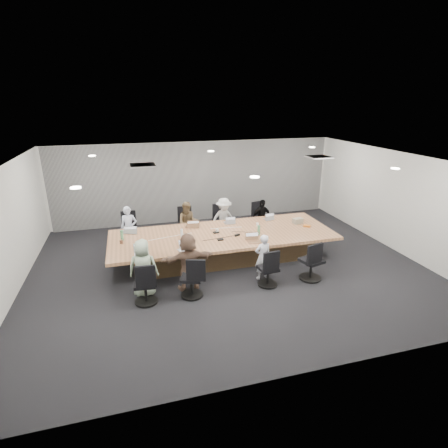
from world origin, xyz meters
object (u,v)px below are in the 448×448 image
object	(u,v)px
conference_table	(223,245)
chair_6	(268,271)
chair_5	(192,281)
bottle_green_left	(122,235)
laptop_2	(229,222)
laptop_5	(184,250)
canvas_bag	(298,221)
chair_3	(257,221)
person_3	(262,218)
chair_2	(221,224)
mug_brown	(121,242)
chair_0	(130,232)
laptop_4	(142,254)
laptop_1	(191,226)
bottle_clear	(182,233)
stapler	(237,235)
laptop_3	(268,219)
person_6	(263,257)
bottle_green_right	(259,230)
person_5	(188,262)
laptop_0	(129,232)
chair_7	(311,264)
chair_4	(145,287)
person_4	(143,268)
laptop_6	(255,242)
person_2	(224,219)
snack_packet	(307,226)
person_0	(129,228)
chair_1	(186,227)
person_1	(188,223)

from	to	relation	value
conference_table	chair_6	world-z (taller)	conference_table
chair_5	bottle_green_left	size ratio (longest dim) A/B	2.82
laptop_2	laptop_5	size ratio (longest dim) A/B	0.96
canvas_bag	chair_6	bearing A→B (deg)	-131.58
chair_3	person_3	bearing A→B (deg)	76.16
chair_2	mug_brown	world-z (taller)	mug_brown
chair_0	chair_2	world-z (taller)	chair_0
person_3	laptop_4	bearing A→B (deg)	-160.57
laptop_1	bottle_green_left	xyz separation A→B (m)	(-1.90, -0.57, 0.13)
bottle_clear	stapler	world-z (taller)	bottle_clear
bottle_clear	stapler	bearing A→B (deg)	-13.54
conference_table	laptop_2	bearing A→B (deg)	63.71
laptop_3	person_6	bearing A→B (deg)	56.40
conference_table	chair_6	distance (m)	1.81
conference_table	laptop_2	world-z (taller)	laptop_2
bottle_green_left	bottle_green_right	bearing A→B (deg)	-9.13
person_5	chair_6	bearing A→B (deg)	164.83
person_5	bottle_green_left	world-z (taller)	person_5
laptop_0	person_3	xyz separation A→B (m)	(4.10, 0.55, -0.15)
chair_7	laptop_4	size ratio (longest dim) A/B	2.43
chair_3	stapler	bearing A→B (deg)	42.22
laptop_3	person_5	xyz separation A→B (m)	(-2.84, -2.15, -0.07)
chair_4	person_4	world-z (taller)	person_4
stapler	chair_4	bearing A→B (deg)	-168.03
chair_2	bottle_green_right	distance (m)	2.15
laptop_6	laptop_5	bearing A→B (deg)	-169.87
chair_5	person_2	distance (m)	3.45
chair_4	bottle_clear	distance (m)	2.12
chair_7	laptop_6	xyz separation A→B (m)	(-1.13, 0.90, 0.33)
bottle_green_right	bottle_clear	bearing A→B (deg)	168.72
bottle_green_left	laptop_0	bearing A→B (deg)	72.77
chair_4	snack_packet	size ratio (longest dim) A/B	4.04
person_3	laptop_5	distance (m)	3.56
chair_7	person_0	size ratio (longest dim) A/B	0.64
mug_brown	chair_4	bearing A→B (deg)	-75.16
chair_7	canvas_bag	size ratio (longest dim) A/B	2.96
conference_table	laptop_3	distance (m)	1.86
bottle_green_left	bottle_green_right	xyz separation A→B (m)	(3.52, -0.57, -0.01)
chair_0	person_3	distance (m)	4.12
chair_1	laptop_3	xyz separation A→B (m)	(2.37, -0.90, 0.34)
chair_5	laptop_3	bearing A→B (deg)	58.91
conference_table	chair_2	distance (m)	1.75
person_5	chair_4	bearing A→B (deg)	14.94
chair_1	bottle_green_left	distance (m)	2.45
laptop_2	snack_packet	distance (m)	2.25
chair_0	laptop_0	distance (m)	0.96
person_1	bottle_green_left	distance (m)	2.22
laptop_0	laptop_4	size ratio (longest dim) A/B	1.04
laptop_6	snack_packet	size ratio (longest dim) A/B	1.81
laptop_4	person_4	bearing A→B (deg)	-89.37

